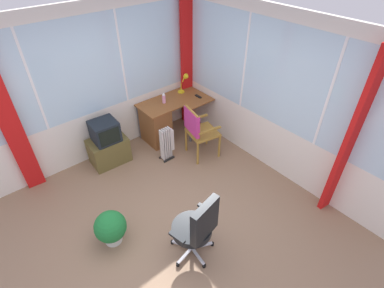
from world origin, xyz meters
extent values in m
cube|color=#8A6B50|center=(0.00, 0.00, -0.03)|extent=(5.21, 5.29, 0.06)
cube|color=silver|center=(0.00, 2.18, 0.43)|extent=(4.21, 0.06, 0.87)
cube|color=silver|center=(0.00, 2.18, 1.63)|extent=(4.13, 0.06, 1.53)
cube|color=silver|center=(0.00, 2.18, 2.49)|extent=(4.21, 0.06, 0.18)
cube|color=white|center=(-0.70, 2.18, 1.63)|extent=(0.04, 0.07, 1.53)
cube|color=white|center=(0.70, 2.18, 1.63)|extent=(0.04, 0.07, 1.53)
cube|color=silver|center=(2.14, 0.00, 0.43)|extent=(0.06, 4.29, 0.87)
cube|color=silver|center=(2.14, 0.00, 1.63)|extent=(0.06, 4.21, 1.53)
cube|color=silver|center=(2.14, 0.00, 2.49)|extent=(0.06, 4.29, 0.18)
cube|color=white|center=(2.14, -0.72, 1.63)|extent=(0.07, 0.04, 1.53)
cube|color=white|center=(2.14, 0.72, 1.63)|extent=(0.07, 0.04, 1.53)
cube|color=red|center=(-1.16, 2.10, 1.24)|extent=(0.27, 0.09, 2.48)
cube|color=red|center=(2.01, 2.05, 1.24)|extent=(0.27, 0.08, 2.48)
cube|color=red|center=(2.06, -1.18, 1.24)|extent=(0.27, 0.11, 2.48)
cube|color=brown|center=(1.44, 1.82, 0.74)|extent=(1.29, 0.61, 0.02)
cube|color=brown|center=(1.78, 1.42, 0.74)|extent=(0.61, 0.19, 0.02)
cube|color=brown|center=(1.02, 1.82, 0.36)|extent=(0.40, 0.57, 0.71)
cylinder|color=#4C4C51|center=(1.52, 1.37, 0.36)|extent=(0.04, 0.04, 0.72)
cylinder|color=#4C4C51|center=(0.84, 2.08, 0.36)|extent=(0.04, 0.04, 0.72)
cylinder|color=yellow|center=(1.77, 1.95, 0.76)|extent=(0.13, 0.13, 0.02)
cylinder|color=yellow|center=(1.77, 1.95, 0.85)|extent=(0.02, 0.02, 0.18)
cylinder|color=yellow|center=(1.82, 1.92, 1.03)|extent=(0.03, 0.09, 0.17)
cone|color=yellow|center=(1.87, 1.88, 1.07)|extent=(0.12, 0.12, 0.12)
cube|color=black|center=(1.90, 1.59, 0.76)|extent=(0.05, 0.15, 0.02)
cylinder|color=pink|center=(1.27, 1.83, 0.83)|extent=(0.06, 0.06, 0.16)
cone|color=white|center=(1.27, 1.83, 0.94)|extent=(0.06, 0.06, 0.06)
cylinder|color=olive|center=(1.61, 0.68, 0.23)|extent=(0.04, 0.04, 0.45)
cylinder|color=olive|center=(1.71, 1.11, 0.23)|extent=(0.04, 0.04, 0.45)
cylinder|color=olive|center=(1.18, 0.77, 0.23)|extent=(0.04, 0.04, 0.45)
cylinder|color=olive|center=(1.28, 1.20, 0.23)|extent=(0.04, 0.04, 0.45)
cube|color=olive|center=(1.45, 0.94, 0.47)|extent=(0.57, 0.57, 0.04)
cube|color=olive|center=(1.23, 0.99, 0.74)|extent=(0.13, 0.43, 0.49)
cube|color=#BE317E|center=(1.23, 0.99, 0.76)|extent=(0.15, 0.46, 0.41)
cube|color=olive|center=(1.40, 0.73, 0.65)|extent=(0.43, 0.13, 0.03)
cube|color=olive|center=(1.49, 1.16, 0.65)|extent=(0.43, 0.13, 0.03)
cube|color=#B7B7BF|center=(-0.13, -0.49, 0.04)|extent=(0.28, 0.09, 0.02)
cylinder|color=black|center=(-0.27, -0.52, 0.02)|extent=(0.05, 0.05, 0.05)
cube|color=#B7B7BF|center=(-0.01, -0.61, 0.04)|extent=(0.07, 0.28, 0.02)
cylinder|color=black|center=(-0.02, -0.75, 0.02)|extent=(0.05, 0.05, 0.05)
cube|color=#B7B7BF|center=(0.14, -0.53, 0.04)|extent=(0.27, 0.15, 0.02)
cylinder|color=black|center=(0.26, -0.59, 0.02)|extent=(0.05, 0.05, 0.05)
cube|color=#B7B7BF|center=(0.10, -0.37, 0.04)|extent=(0.22, 0.23, 0.02)
cylinder|color=black|center=(0.20, -0.26, 0.02)|extent=(0.05, 0.05, 0.05)
cube|color=#B7B7BF|center=(-0.06, -0.35, 0.04)|extent=(0.17, 0.26, 0.02)
cylinder|color=black|center=(-0.13, -0.22, 0.02)|extent=(0.05, 0.05, 0.05)
cylinder|color=#B7B7BF|center=(0.01, -0.47, 0.24)|extent=(0.05, 0.05, 0.35)
cylinder|color=black|center=(0.01, -0.47, 0.45)|extent=(0.50, 0.50, 0.09)
cube|color=black|center=(0.05, -0.65, 0.76)|extent=(0.43, 0.17, 0.52)
cube|color=black|center=(0.27, -0.42, 0.58)|extent=(0.09, 0.23, 0.04)
cube|color=black|center=(-0.26, -0.52, 0.58)|extent=(0.09, 0.23, 0.04)
cube|color=brown|center=(0.05, 1.84, 0.23)|extent=(0.66, 0.47, 0.47)
cube|color=black|center=(0.05, 1.84, 0.65)|extent=(0.44, 0.42, 0.36)
cube|color=black|center=(0.04, 1.64, 0.65)|extent=(0.34, 0.03, 0.28)
cube|color=silver|center=(0.77, 1.25, 0.33)|extent=(0.02, 0.10, 0.61)
cube|color=silver|center=(0.82, 1.25, 0.33)|extent=(0.02, 0.10, 0.61)
cube|color=silver|center=(0.86, 1.25, 0.33)|extent=(0.02, 0.10, 0.61)
cube|color=silver|center=(0.90, 1.25, 0.33)|extent=(0.02, 0.10, 0.61)
cube|color=silver|center=(0.94, 1.25, 0.33)|extent=(0.02, 0.10, 0.61)
cube|color=black|center=(0.86, 1.18, 0.01)|extent=(0.23, 0.03, 0.03)
cube|color=black|center=(0.86, 1.32, 0.01)|extent=(0.23, 0.03, 0.03)
cube|color=silver|center=(0.98, 1.25, 0.36)|extent=(0.05, 0.09, 0.43)
cylinder|color=silver|center=(-0.70, 0.33, 0.07)|extent=(0.23, 0.23, 0.14)
sphere|color=#1D7232|center=(-0.70, 0.33, 0.30)|extent=(0.42, 0.42, 0.42)
camera|label=1|loc=(-1.40, -2.15, 3.46)|focal=27.38mm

